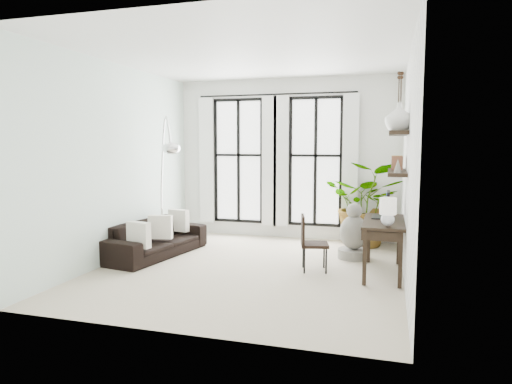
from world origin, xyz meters
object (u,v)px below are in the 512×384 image
at_px(plant, 367,204).
at_px(buddha, 354,235).
at_px(desk_chair, 309,239).
at_px(desk, 383,225).
at_px(sofa, 155,238).
at_px(arc_lamp, 166,152).

relative_size(plant, buddha, 1.70).
xyz_separation_m(plant, desk_chair, (-0.74, -1.98, -0.31)).
xyz_separation_m(plant, buddha, (-0.16, -1.03, -0.40)).
bearing_deg(desk_chair, plant, 56.05).
relative_size(desk, buddha, 1.45).
relative_size(sofa, desk, 1.50).
distance_m(plant, arc_lamp, 3.79).
height_order(desk, desk_chair, desk).
height_order(desk, arc_lamp, arc_lamp).
relative_size(plant, desk_chair, 1.87).
relative_size(sofa, desk_chair, 2.41).
relative_size(plant, desk, 1.17).
relative_size(plant, arc_lamp, 0.67).
distance_m(desk, desk_chair, 1.09).
xyz_separation_m(arc_lamp, buddha, (3.16, 0.52, -1.37)).
relative_size(desk_chair, buddha, 0.91).
distance_m(arc_lamp, buddha, 3.49).
xyz_separation_m(desk, arc_lamp, (-3.64, 0.37, 1.02)).
xyz_separation_m(desk_chair, arc_lamp, (-2.58, 0.43, 1.28)).
relative_size(desk, desk_chair, 1.60).
bearing_deg(buddha, sofa, -166.95).
distance_m(desk_chair, buddha, 1.12).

